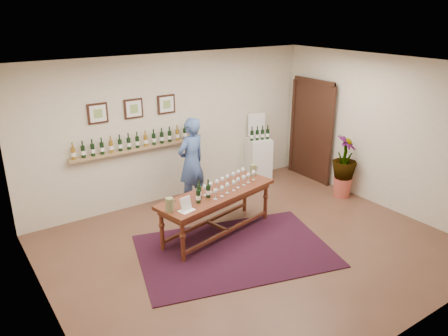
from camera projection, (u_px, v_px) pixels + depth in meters
ground at (253, 248)px, 6.89m from camera, size 6.00×6.00×0.00m
room_shell at (279, 133)px, 9.06m from camera, size 6.00×6.00×6.00m
rug at (235, 251)px, 6.79m from camera, size 3.33×2.66×0.02m
tasting_table at (217, 198)px, 7.11m from camera, size 2.23×1.11×0.76m
table_glasses at (230, 182)px, 7.22m from camera, size 1.39×0.70×0.19m
table_bottles at (201, 190)px, 6.74m from camera, size 0.33×0.25×0.31m
pitcher_left at (170, 205)px, 6.36m from camera, size 0.16×0.16×0.21m
pitcher_right at (253, 170)px, 7.73m from camera, size 0.14×0.14×0.20m
menu_card at (186, 204)px, 6.40m from camera, size 0.26×0.21×0.21m
display_pedestal at (258, 160)px, 9.44m from camera, size 0.57×0.57×0.93m
pedestal_bottles at (260, 133)px, 9.18m from camera, size 0.29×0.14×0.28m
info_sign at (256, 125)px, 9.34m from camera, size 0.38×0.12×0.54m
potted_plant at (344, 167)px, 8.55m from camera, size 0.80×0.80×1.08m
person at (191, 162)px, 8.13m from camera, size 0.70×0.54×1.70m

